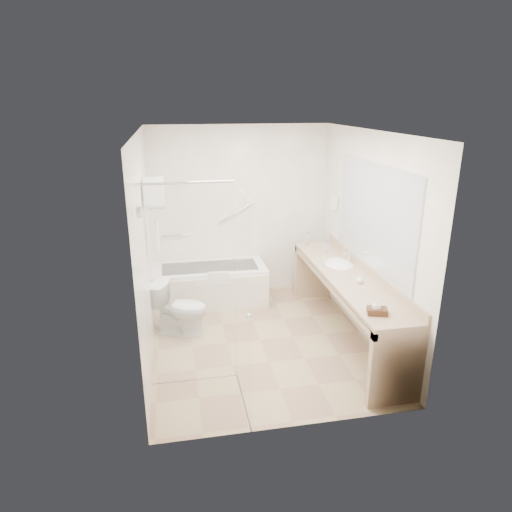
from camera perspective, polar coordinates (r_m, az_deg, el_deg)
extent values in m
plane|color=tan|center=(5.74, 0.57, -10.45)|extent=(3.20, 3.20, 0.00)
cube|color=white|center=(5.01, 0.66, 15.31)|extent=(2.60, 3.20, 0.10)
cube|color=white|center=(6.76, -2.06, 5.54)|extent=(2.60, 0.10, 2.50)
cube|color=white|center=(3.79, 5.38, -5.63)|extent=(2.60, 0.10, 2.50)
cube|color=white|center=(5.16, -13.71, 0.69)|extent=(0.10, 3.20, 2.50)
cube|color=white|center=(5.63, 13.71, 2.23)|extent=(0.10, 3.20, 2.50)
cube|color=white|center=(6.67, -5.76, -3.54)|extent=(1.60, 0.70, 0.55)
cube|color=white|center=(6.35, -5.45, -4.97)|extent=(1.60, 0.02, 0.50)
cube|color=white|center=(6.27, -4.62, -2.79)|extent=(0.28, 0.06, 0.18)
cylinder|color=silver|center=(6.73, -10.01, 2.54)|extent=(0.40, 0.03, 0.03)
cylinder|color=silver|center=(6.71, -2.43, 5.44)|extent=(0.53, 0.03, 0.33)
cube|color=silver|center=(4.56, -8.21, -4.08)|extent=(0.90, 0.01, 2.10)
cube|color=silver|center=(4.19, -1.70, -6.04)|extent=(0.02, 0.90, 2.10)
cylinder|color=silver|center=(4.26, -8.87, 9.02)|extent=(0.90, 0.02, 0.02)
sphere|color=silver|center=(4.08, -0.93, -7.52)|extent=(0.05, 0.05, 0.05)
cylinder|color=silver|center=(3.86, -14.45, 5.33)|extent=(0.04, 0.10, 0.10)
cube|color=silver|center=(5.37, -12.54, 6.49)|extent=(0.24, 0.55, 0.02)
cylinder|color=silver|center=(5.42, -12.38, 4.22)|extent=(0.02, 0.55, 0.02)
cube|color=white|center=(5.46, -12.26, 2.60)|extent=(0.03, 0.42, 0.32)
cube|color=white|center=(5.36, -12.58, 7.07)|extent=(0.22, 0.40, 0.08)
cube|color=white|center=(5.34, -12.65, 7.97)|extent=(0.22, 0.40, 0.08)
cube|color=white|center=(5.33, -12.72, 8.88)|extent=(0.22, 0.40, 0.08)
cube|color=tan|center=(5.53, 11.39, -2.56)|extent=(0.55, 2.70, 0.05)
cube|color=tan|center=(5.60, 13.91, -1.64)|extent=(0.03, 2.70, 0.10)
cube|color=tan|center=(5.46, 8.86, -3.30)|extent=(0.04, 2.70, 0.08)
cube|color=tan|center=(4.66, 17.10, -13.25)|extent=(0.55, 0.08, 0.80)
cube|color=tan|center=(6.83, 7.13, -1.93)|extent=(0.55, 0.08, 0.80)
ellipsoid|color=white|center=(5.89, 10.23, -1.19)|extent=(0.40, 0.52, 0.14)
cylinder|color=silver|center=(5.91, 11.61, -0.09)|extent=(0.03, 0.03, 0.14)
cube|color=#B0B6BC|center=(5.42, 14.49, 4.81)|extent=(0.02, 2.00, 1.20)
cube|color=silver|center=(6.50, 9.70, 6.55)|extent=(0.08, 0.10, 0.18)
imported|color=white|center=(5.84, -9.41, -6.47)|extent=(0.78, 0.61, 0.67)
cube|color=#432A18|center=(4.60, 14.91, -6.67)|extent=(0.22, 0.18, 0.06)
imported|color=silver|center=(4.60, 14.76, -6.61)|extent=(0.08, 0.15, 0.07)
imported|color=silver|center=(5.29, 12.86, -2.93)|extent=(0.12, 0.13, 0.08)
cylinder|color=silver|center=(5.83, 8.73, -0.25)|extent=(0.05, 0.05, 0.15)
cylinder|color=blue|center=(5.80, 8.77, 0.53)|extent=(0.03, 0.03, 0.02)
cylinder|color=silver|center=(6.57, 6.43, 2.16)|extent=(0.06, 0.06, 0.17)
cylinder|color=blue|center=(6.54, 6.46, 2.96)|extent=(0.03, 0.03, 0.02)
cylinder|color=silver|center=(6.20, 8.71, 1.01)|extent=(0.06, 0.06, 0.16)
cylinder|color=blue|center=(6.17, 8.76, 1.81)|extent=(0.03, 0.03, 0.02)
cylinder|color=silver|center=(6.57, 6.36, 1.78)|extent=(0.08, 0.08, 0.08)
cylinder|color=silver|center=(5.82, 8.50, -0.53)|extent=(0.09, 0.09, 0.10)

